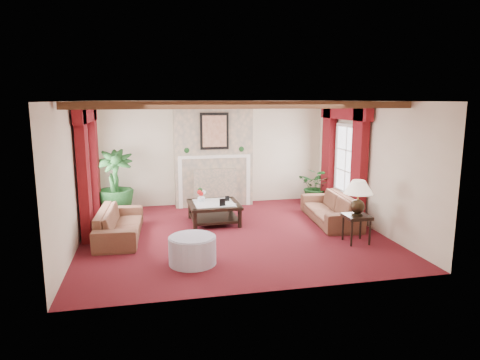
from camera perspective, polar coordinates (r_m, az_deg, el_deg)
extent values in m
plane|color=#440C13|center=(8.89, -0.99, -7.20)|extent=(6.00, 6.00, 0.00)
plane|color=white|center=(8.46, -1.05, 10.47)|extent=(6.00, 6.00, 0.00)
cube|color=beige|center=(11.26, -3.73, 3.62)|extent=(6.00, 0.02, 2.70)
cube|color=beige|center=(8.53, -21.21, 0.64)|extent=(0.02, 5.50, 2.70)
cube|color=beige|center=(9.61, 16.83, 1.96)|extent=(0.02, 5.50, 2.70)
imported|color=#3D1016|center=(8.89, -15.78, -4.95)|extent=(2.09, 0.80, 0.79)
imported|color=#3D1016|center=(9.87, 11.99, -3.14)|extent=(2.21, 0.98, 0.82)
imported|color=black|center=(10.56, -16.28, -2.29)|extent=(0.98, 1.62, 0.88)
imported|color=black|center=(11.38, 10.16, -1.39)|extent=(1.85, 1.85, 0.76)
cylinder|color=#9591A4|center=(7.33, -6.35, -9.30)|extent=(0.80, 0.80, 0.47)
imported|color=silver|center=(9.74, -5.19, -2.35)|extent=(0.28, 0.28, 0.17)
imported|color=black|center=(9.36, -2.00, -2.51)|extent=(0.22, 0.18, 0.28)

